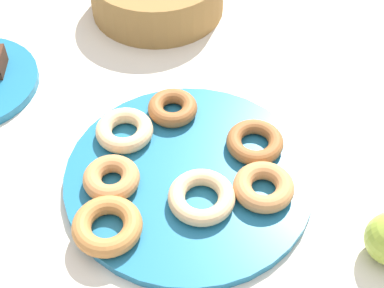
# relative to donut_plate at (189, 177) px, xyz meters

# --- Properties ---
(ground_plane) EXTENTS (2.40, 2.40, 0.00)m
(ground_plane) POSITION_rel_donut_plate_xyz_m (0.00, 0.00, -0.01)
(ground_plane) COLOR beige
(donut_plate) EXTENTS (0.35, 0.35, 0.01)m
(donut_plate) POSITION_rel_donut_plate_xyz_m (0.00, 0.00, 0.00)
(donut_plate) COLOR #1E6B93
(donut_plate) RESTS_ON ground_plane
(donut_0) EXTENTS (0.11, 0.11, 0.03)m
(donut_0) POSITION_rel_donut_plate_xyz_m (0.11, -0.02, 0.02)
(donut_0) COLOR #C6844C
(donut_0) RESTS_ON donut_plate
(donut_1) EXTENTS (0.12, 0.12, 0.02)m
(donut_1) POSITION_rel_donut_plate_xyz_m (0.09, 0.06, 0.02)
(donut_1) COLOR #995B2D
(donut_1) RESTS_ON donut_plate
(donut_2) EXTENTS (0.12, 0.12, 0.02)m
(donut_2) POSITION_rel_donut_plate_xyz_m (0.02, -0.05, 0.02)
(donut_2) COLOR #EABC84
(donut_2) RESTS_ON donut_plate
(donut_3) EXTENTS (0.11, 0.11, 0.03)m
(donut_3) POSITION_rel_donut_plate_xyz_m (-0.10, -0.03, 0.02)
(donut_3) COLOR #C6844C
(donut_3) RESTS_ON donut_plate
(donut_4) EXTENTS (0.13, 0.13, 0.03)m
(donut_4) POSITION_rel_donut_plate_xyz_m (-0.09, -0.11, 0.02)
(donut_4) COLOR #BC7A3D
(donut_4) RESTS_ON donut_plate
(donut_5) EXTENTS (0.11, 0.11, 0.02)m
(donut_5) POSITION_rel_donut_plate_xyz_m (-0.11, 0.06, 0.02)
(donut_5) COLOR #EABC84
(donut_5) RESTS_ON donut_plate
(donut_6) EXTENTS (0.11, 0.11, 0.02)m
(donut_6) POSITION_rel_donut_plate_xyz_m (-0.04, 0.11, 0.02)
(donut_6) COLOR #995B2D
(donut_6) RESTS_ON donut_plate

